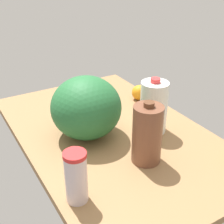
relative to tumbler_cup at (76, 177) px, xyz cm
name	(u,v)px	position (x,y,z in cm)	size (l,w,h in cm)	color
countertop	(112,135)	(30.38, -31.00, -10.68)	(120.00, 76.00, 3.00)	olive
tumbler_cup	(76,177)	(0.00, 0.00, 0.00)	(7.41, 7.41, 18.28)	silver
milk_jug	(154,107)	(22.62, -47.38, 2.45)	(11.88, 11.88, 24.83)	white
chocolate_milk_jug	(147,134)	(5.96, -31.71, 2.47)	(11.19, 11.19, 24.87)	brown
watermelon	(86,108)	(33.90, -20.49, 4.14)	(29.81, 29.81, 26.65)	#256735
orange_beside_bowl	(139,92)	(52.03, -60.71, -5.18)	(8.00, 8.00, 8.00)	orange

